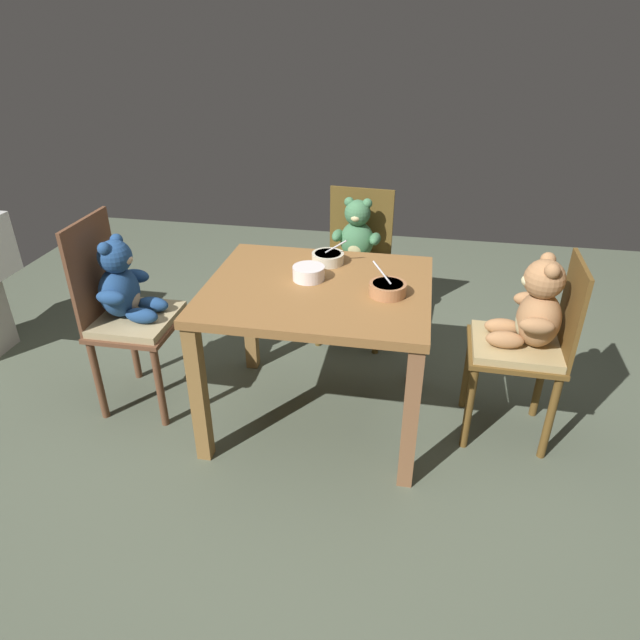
{
  "coord_description": "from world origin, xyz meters",
  "views": [
    {
      "loc": [
        0.41,
        -2.14,
        1.75
      ],
      "look_at": [
        0.0,
        0.05,
        0.51
      ],
      "focal_mm": 31.25,
      "sensor_mm": 36.0,
      "label": 1
    }
  ],
  "objects_px": {
    "dining_table": "(318,307)",
    "porridge_bowl_cream_far_center": "(329,258)",
    "porridge_bowl_terracotta_near_right": "(388,289)",
    "porridge_bowl_white_center": "(309,273)",
    "teddy_chair_near_right": "(531,325)",
    "teddy_chair_far_center": "(356,249)",
    "teddy_chair_near_left": "(125,299)"
  },
  "relations": [
    {
      "from": "teddy_chair_far_center",
      "to": "porridge_bowl_white_center",
      "type": "distance_m",
      "value": 0.82
    },
    {
      "from": "teddy_chair_near_right",
      "to": "teddy_chair_near_left",
      "type": "bearing_deg",
      "value": 3.78
    },
    {
      "from": "teddy_chair_near_right",
      "to": "porridge_bowl_cream_far_center",
      "type": "distance_m",
      "value": 0.95
    },
    {
      "from": "teddy_chair_near_right",
      "to": "dining_table",
      "type": "bearing_deg",
      "value": 4.7
    },
    {
      "from": "teddy_chair_near_right",
      "to": "teddy_chair_far_center",
      "type": "bearing_deg",
      "value": -41.36
    },
    {
      "from": "porridge_bowl_terracotta_near_right",
      "to": "porridge_bowl_cream_far_center",
      "type": "relative_size",
      "value": 0.96
    },
    {
      "from": "teddy_chair_near_right",
      "to": "porridge_bowl_white_center",
      "type": "xyz_separation_m",
      "value": [
        -0.97,
        0.0,
        0.16
      ]
    },
    {
      "from": "teddy_chair_near_right",
      "to": "porridge_bowl_white_center",
      "type": "height_order",
      "value": "teddy_chair_near_right"
    },
    {
      "from": "dining_table",
      "to": "porridge_bowl_white_center",
      "type": "distance_m",
      "value": 0.16
    },
    {
      "from": "teddy_chair_far_center",
      "to": "teddy_chair_near_left",
      "type": "height_order",
      "value": "teddy_chair_near_left"
    },
    {
      "from": "dining_table",
      "to": "porridge_bowl_white_center",
      "type": "bearing_deg",
      "value": 133.43
    },
    {
      "from": "teddy_chair_near_left",
      "to": "porridge_bowl_terracotta_near_right",
      "type": "bearing_deg",
      "value": -0.35
    },
    {
      "from": "teddy_chair_far_center",
      "to": "porridge_bowl_terracotta_near_right",
      "type": "relative_size",
      "value": 5.59
    },
    {
      "from": "teddy_chair_near_right",
      "to": "porridge_bowl_white_center",
      "type": "distance_m",
      "value": 0.98
    },
    {
      "from": "dining_table",
      "to": "teddy_chair_near_left",
      "type": "relative_size",
      "value": 1.02
    },
    {
      "from": "teddy_chair_far_center",
      "to": "teddy_chair_near_right",
      "type": "height_order",
      "value": "teddy_chair_near_right"
    },
    {
      "from": "porridge_bowl_cream_far_center",
      "to": "teddy_chair_near_left",
      "type": "bearing_deg",
      "value": -163.38
    },
    {
      "from": "porridge_bowl_terracotta_near_right",
      "to": "porridge_bowl_white_center",
      "type": "distance_m",
      "value": 0.37
    },
    {
      "from": "teddy_chair_far_center",
      "to": "teddy_chair_near_right",
      "type": "xyz_separation_m",
      "value": [
        0.85,
        -0.79,
        0.03
      ]
    },
    {
      "from": "porridge_bowl_white_center",
      "to": "porridge_bowl_cream_far_center",
      "type": "xyz_separation_m",
      "value": [
        0.06,
        0.2,
        -0.01
      ]
    },
    {
      "from": "porridge_bowl_terracotta_near_right",
      "to": "porridge_bowl_white_center",
      "type": "bearing_deg",
      "value": 165.63
    },
    {
      "from": "teddy_chair_near_right",
      "to": "teddy_chair_near_left",
      "type": "xyz_separation_m",
      "value": [
        -1.83,
        -0.08,
        -0.01
      ]
    },
    {
      "from": "porridge_bowl_terracotta_near_right",
      "to": "teddy_chair_far_center",
      "type": "bearing_deg",
      "value": 105.27
    },
    {
      "from": "teddy_chair_near_right",
      "to": "porridge_bowl_terracotta_near_right",
      "type": "xyz_separation_m",
      "value": [
        -0.61,
        -0.09,
        0.16
      ]
    },
    {
      "from": "teddy_chair_near_left",
      "to": "porridge_bowl_white_center",
      "type": "xyz_separation_m",
      "value": [
        0.86,
        0.08,
        0.17
      ]
    },
    {
      "from": "teddy_chair_near_left",
      "to": "porridge_bowl_cream_far_center",
      "type": "relative_size",
      "value": 5.9
    },
    {
      "from": "dining_table",
      "to": "porridge_bowl_terracotta_near_right",
      "type": "relative_size",
      "value": 6.23
    },
    {
      "from": "teddy_chair_near_left",
      "to": "teddy_chair_near_right",
      "type": "bearing_deg",
      "value": 2.64
    },
    {
      "from": "porridge_bowl_cream_far_center",
      "to": "porridge_bowl_terracotta_near_right",
      "type": "bearing_deg",
      "value": -43.85
    },
    {
      "from": "teddy_chair_near_left",
      "to": "porridge_bowl_cream_far_center",
      "type": "xyz_separation_m",
      "value": [
        0.92,
        0.27,
        0.16
      ]
    },
    {
      "from": "dining_table",
      "to": "porridge_bowl_cream_far_center",
      "type": "distance_m",
      "value": 0.28
    },
    {
      "from": "teddy_chair_far_center",
      "to": "teddy_chair_near_left",
      "type": "xyz_separation_m",
      "value": [
        -0.98,
        -0.86,
        0.02
      ]
    }
  ]
}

